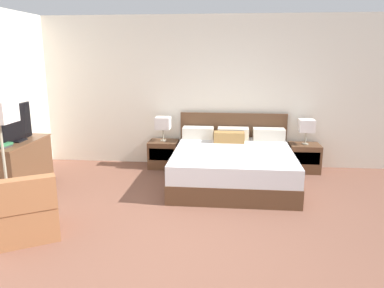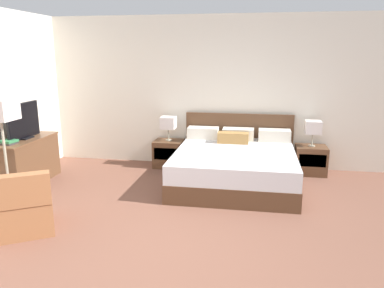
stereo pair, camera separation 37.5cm
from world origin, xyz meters
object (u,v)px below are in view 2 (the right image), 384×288
object	(u,v)px
book_blue_cover	(8,141)
table_lamp_right	(313,128)
dresser	(27,160)
tv	(23,121)
nightstand_right	(311,160)
table_lamp_left	(168,123)
bed	(235,165)
floor_lamp	(1,119)
armchair_by_window	(21,208)
book_red_cover	(8,143)
nightstand_left	(169,154)

from	to	relation	value
book_blue_cover	table_lamp_right	bearing A→B (deg)	20.11
dresser	tv	bearing A→B (deg)	80.30
nightstand_right	table_lamp_left	bearing A→B (deg)	179.97
dresser	nightstand_right	bearing A→B (deg)	15.84
bed	floor_lamp	bearing A→B (deg)	-148.62
table_lamp_right	dresser	xyz separation A→B (m)	(-4.54, -1.29, -0.44)
tv	book_blue_cover	bearing A→B (deg)	-91.73
bed	tv	bearing A→B (deg)	-170.48
book_blue_cover	bed	bearing A→B (deg)	15.97
table_lamp_left	armchair_by_window	distance (m)	3.09
book_blue_cover	floor_lamp	xyz separation A→B (m)	(0.50, -0.76, 0.48)
dresser	book_red_cover	size ratio (longest dim) A/B	6.00
bed	floor_lamp	xyz separation A→B (m)	(-2.79, -1.70, 0.96)
book_red_cover	floor_lamp	distance (m)	1.04
nightstand_right	floor_lamp	xyz separation A→B (m)	(-4.05, -2.42, 1.01)
table_lamp_left	tv	size ratio (longest dim) A/B	0.56
dresser	floor_lamp	distance (m)	1.52
armchair_by_window	tv	bearing A→B (deg)	120.66
table_lamp_right	book_red_cover	xyz separation A→B (m)	(-4.55, -1.67, -0.07)
floor_lamp	dresser	bearing A→B (deg)	113.37
book_blue_cover	armchair_by_window	bearing A→B (deg)	-51.33
table_lamp_left	table_lamp_right	distance (m)	2.52
bed	armchair_by_window	size ratio (longest dim) A/B	2.17
table_lamp_right	armchair_by_window	xyz separation A→B (m)	(-3.61, -2.84, -0.53)
bed	book_blue_cover	bearing A→B (deg)	-164.03
nightstand_left	book_red_cover	xyz separation A→B (m)	(-2.03, -1.66, 0.50)
nightstand_right	floor_lamp	size ratio (longest dim) A/B	0.35
table_lamp_left	book_red_cover	distance (m)	2.63
dresser	floor_lamp	xyz separation A→B (m)	(0.49, -1.14, 0.88)
table_lamp_right	dresser	size ratio (longest dim) A/B	0.36
table_lamp_right	nightstand_left	bearing A→B (deg)	-179.97
table_lamp_left	book_blue_cover	world-z (taller)	table_lamp_left
bed	nightstand_right	xyz separation A→B (m)	(1.26, 0.72, -0.06)
book_red_cover	bed	bearing A→B (deg)	15.95
nightstand_left	armchair_by_window	distance (m)	3.04
bed	book_red_cover	bearing A→B (deg)	-164.05
dresser	tv	world-z (taller)	tv
bed	table_lamp_right	bearing A→B (deg)	29.88
armchair_by_window	table_lamp_left	bearing A→B (deg)	69.07
bed	nightstand_left	world-z (taller)	bed
nightstand_left	tv	distance (m)	2.50
nightstand_left	armchair_by_window	xyz separation A→B (m)	(-1.09, -2.84, 0.04)
table_lamp_left	armchair_by_window	world-z (taller)	table_lamp_left
nightstand_left	nightstand_right	size ratio (longest dim) A/B	1.00
tv	armchair_by_window	xyz separation A→B (m)	(0.93, -1.57, -0.72)
bed	table_lamp_left	size ratio (longest dim) A/B	4.64
bed	table_lamp_left	bearing A→B (deg)	150.10
book_red_cover	book_blue_cover	xyz separation A→B (m)	(0.00, 0.00, 0.03)
table_lamp_left	dresser	size ratio (longest dim) A/B	0.36
dresser	floor_lamp	world-z (taller)	floor_lamp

